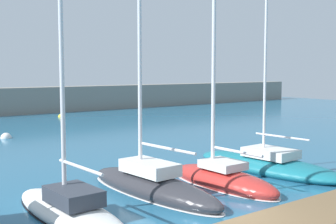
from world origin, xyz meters
TOP-DOWN VIEW (x-y plane):
  - sailboat_white_second at (-3.78, 4.21)m, footprint 2.33×7.31m
  - sailboat_charcoal_third at (0.31, 4.91)m, footprint 2.50×8.22m
  - sailboat_red_fourth at (3.60, 4.03)m, footprint 2.04×6.37m
  - sailboat_teal_fifth at (7.72, 4.97)m, footprint 3.46×9.11m
  - mooring_buoy_yellow at (10.05, 36.42)m, footprint 0.72×0.72m
  - mooring_buoy_white at (0.25, 24.40)m, footprint 0.83×0.83m

SIDE VIEW (x-z plane):
  - mooring_buoy_yellow at x=10.05m, z-range -0.36..0.36m
  - mooring_buoy_white at x=0.25m, z-range -0.42..0.42m
  - sailboat_teal_fifth at x=7.72m, z-range -7.43..8.13m
  - sailboat_red_fourth at x=3.60m, z-range -4.83..5.55m
  - sailboat_white_second at x=-3.78m, z-range -6.17..6.91m
  - sailboat_charcoal_third at x=0.31m, z-range -6.57..7.40m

